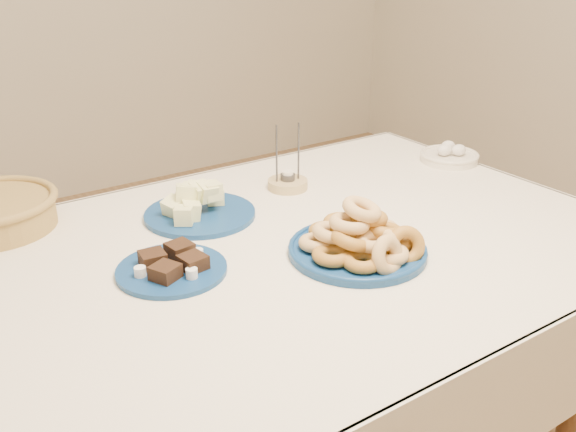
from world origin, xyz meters
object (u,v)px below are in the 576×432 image
object	(u,v)px
melon_plate	(197,207)
egg_bowl	(449,156)
dining_table	(276,288)
donut_platter	(360,241)
brownie_plate	(172,267)
candle_holder	(288,183)

from	to	relation	value
melon_plate	egg_bowl	xyz separation A→B (m)	(0.86, -0.06, -0.01)
dining_table	melon_plate	world-z (taller)	melon_plate
donut_platter	brownie_plate	world-z (taller)	donut_platter
melon_plate	brownie_plate	size ratio (longest dim) A/B	1.18
egg_bowl	candle_holder	bearing A→B (deg)	170.20
candle_holder	egg_bowl	xyz separation A→B (m)	(0.55, -0.10, 0.00)
dining_table	donut_platter	distance (m)	0.24
melon_plate	candle_holder	bearing A→B (deg)	6.79
melon_plate	candle_holder	distance (m)	0.30
brownie_plate	candle_holder	world-z (taller)	candle_holder
donut_platter	egg_bowl	size ratio (longest dim) A/B	1.40
dining_table	melon_plate	size ratio (longest dim) A/B	5.05
melon_plate	donut_platter	bearing A→B (deg)	-62.67
dining_table	brownie_plate	world-z (taller)	brownie_plate
donut_platter	melon_plate	xyz separation A→B (m)	(-0.20, 0.39, -0.01)
donut_platter	egg_bowl	bearing A→B (deg)	27.12
dining_table	candle_holder	distance (m)	0.40
donut_platter	melon_plate	distance (m)	0.44
donut_platter	brownie_plate	bearing A→B (deg)	156.49
egg_bowl	dining_table	bearing A→B (deg)	-165.79
melon_plate	egg_bowl	size ratio (longest dim) A/B	1.43
donut_platter	egg_bowl	xyz separation A→B (m)	(0.65, 0.33, -0.02)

